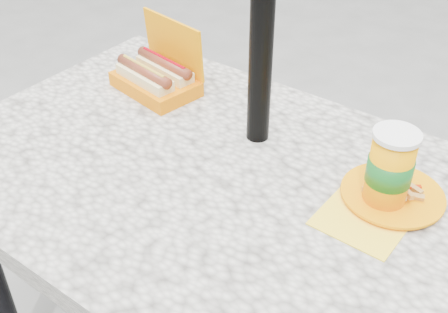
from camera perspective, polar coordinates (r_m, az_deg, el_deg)
The scene contains 4 objects.
picnic_table at distance 1.23m, azimuth -0.94°, elevation -5.50°, with size 1.20×0.80×0.75m.
hotdog_box at distance 1.44m, azimuth -6.86°, elevation 8.10°, with size 0.23×0.18×0.18m.
fries_plate at distance 1.13m, azimuth 16.48°, elevation -3.78°, with size 0.20×0.27×0.04m.
soda_cup at distance 1.08m, azimuth 16.48°, elevation -1.27°, with size 0.09×0.09×0.16m.
Camera 1 is at (0.57, -0.73, 1.46)m, focal length 45.00 mm.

